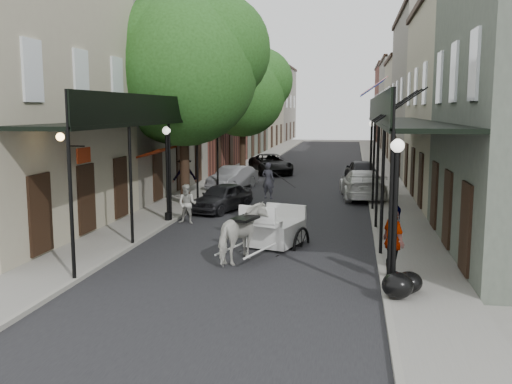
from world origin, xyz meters
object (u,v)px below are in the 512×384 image
at_px(tree_far, 248,90).
at_px(lamppost_right_near, 395,215).
at_px(car_right_near, 362,184).
at_px(lamppost_right_far, 371,152).
at_px(pedestrian_sidewalk_left, 185,175).
at_px(carriage, 280,211).
at_px(lamppost_left, 167,172).
at_px(car_left_near, 222,197).
at_px(pedestrian_walking, 187,204).
at_px(pedestrian_sidewalk_right, 394,241).
at_px(tree_near, 193,65).
at_px(car_left_mid, 233,178).
at_px(car_left_far, 271,164).
at_px(car_right_far, 361,171).
at_px(horse, 243,234).

bearing_deg(tree_far, lamppost_right_near, -72.32).
height_order(lamppost_right_near, car_right_near, lamppost_right_near).
distance_m(lamppost_right_near, lamppost_right_far, 20.00).
bearing_deg(car_right_near, pedestrian_sidewalk_left, 0.55).
xyz_separation_m(lamppost_right_near, carriage, (-3.37, 5.32, -0.94)).
xyz_separation_m(lamppost_left, car_left_near, (1.50, 2.95, -1.43)).
xyz_separation_m(pedestrian_walking, car_right_near, (6.92, 7.74, -0.05)).
bearing_deg(pedestrian_sidewalk_right, lamppost_right_near, 156.55).
bearing_deg(lamppost_left, pedestrian_walking, 1.15).
bearing_deg(car_right_near, tree_near, 19.72).
bearing_deg(car_left_near, tree_far, 114.31).
height_order(lamppost_right_near, car_left_near, lamppost_right_near).
relative_size(tree_far, car_left_near, 2.35).
bearing_deg(pedestrian_sidewalk_left, pedestrian_walking, 81.30).
bearing_deg(tree_far, car_left_mid, -85.53).
relative_size(lamppost_right_near, car_right_near, 0.73).
distance_m(lamppost_left, car_right_near, 11.01).
relative_size(car_left_near, car_left_far, 0.74).
bearing_deg(car_left_far, lamppost_left, -117.52).
distance_m(car_left_near, car_left_mid, 7.05).
relative_size(carriage, pedestrian_sidewalk_left, 1.46).
bearing_deg(lamppost_left, pedestrian_sidewalk_right, -38.16).
distance_m(tree_far, car_left_mid, 9.76).
distance_m(tree_far, pedestrian_walking, 18.87).
bearing_deg(lamppost_right_far, tree_near, -136.69).
relative_size(car_left_mid, car_right_far, 0.93).
bearing_deg(car_right_near, pedestrian_walking, 43.29).
xyz_separation_m(lamppost_right_near, car_right_far, (-0.50, 22.34, -1.33)).
distance_m(car_left_mid, car_right_far, 8.44).
xyz_separation_m(horse, car_left_far, (-2.55, 23.23, -0.16)).
height_order(tree_far, car_right_far, tree_far).
distance_m(lamppost_right_far, car_right_far, 2.73).
height_order(pedestrian_sidewalk_right, car_left_near, pedestrian_sidewalk_right).
xyz_separation_m(pedestrian_sidewalk_left, car_left_mid, (1.89, 3.05, -0.45)).
bearing_deg(carriage, car_left_far, 116.16).
xyz_separation_m(tree_near, pedestrian_walking, (0.88, -4.16, -5.70)).
bearing_deg(car_left_mid, lamppost_left, -76.87).
distance_m(carriage, pedestrian_sidewalk_left, 11.41).
relative_size(tree_near, tree_far, 1.12).
bearing_deg(tree_near, car_right_far, 52.49).
height_order(tree_far, car_left_mid, tree_far).
xyz_separation_m(car_left_mid, car_left_far, (1.00, 8.07, 0.04)).
relative_size(tree_far, carriage, 3.02).
xyz_separation_m(tree_far, car_left_far, (1.65, -0.18, -5.15)).
relative_size(tree_far, horse, 4.26).
relative_size(lamppost_left, pedestrian_sidewalk_right, 1.92).
distance_m(car_left_mid, car_left_far, 8.13).
distance_m(tree_far, car_right_near, 14.01).
relative_size(lamppost_left, pedestrian_sidewalk_left, 1.90).
xyz_separation_m(tree_near, pedestrian_sidewalk_left, (-1.29, 2.71, -5.39)).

